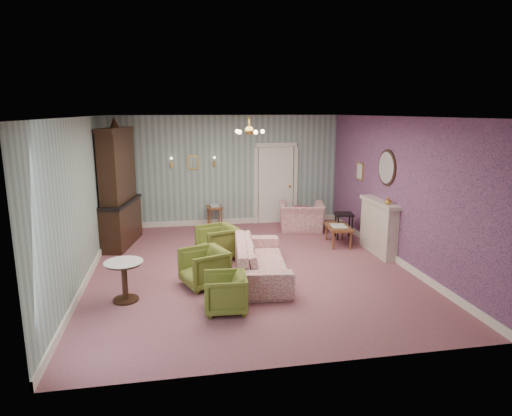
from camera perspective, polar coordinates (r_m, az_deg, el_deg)
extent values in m
plane|color=#935661|center=(8.79, -0.82, -7.62)|extent=(7.00, 7.00, 0.00)
plane|color=white|center=(8.27, -0.88, 11.63)|extent=(7.00, 7.00, 0.00)
plane|color=gray|center=(11.83, -3.67, 4.77)|extent=(6.00, 0.00, 6.00)
plane|color=gray|center=(5.09, 5.72, -5.46)|extent=(6.00, 0.00, 6.00)
plane|color=gray|center=(8.46, -21.33, 0.91)|extent=(0.00, 7.00, 7.00)
plane|color=gray|center=(9.38, 17.56, 2.23)|extent=(0.00, 7.00, 7.00)
plane|color=#BC5E8A|center=(9.37, 17.47, 2.23)|extent=(0.00, 7.00, 7.00)
imported|color=olive|center=(6.88, -3.99, -10.57)|extent=(0.63, 0.67, 0.65)
imported|color=olive|center=(7.84, -6.67, -7.38)|extent=(0.88, 0.90, 0.74)
imported|color=olive|center=(9.28, -4.98, -4.15)|extent=(0.87, 0.90, 0.75)
imported|color=#A6435A|center=(8.18, 0.64, -5.83)|extent=(0.92, 2.37, 0.90)
imported|color=#A6435A|center=(11.36, 5.85, -0.54)|extent=(1.23, 0.93, 0.96)
imported|color=gold|center=(9.34, 16.60, 0.91)|extent=(0.15, 0.15, 0.15)
cube|color=maroon|center=(11.21, 5.82, -0.73)|extent=(0.41, 0.28, 0.39)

